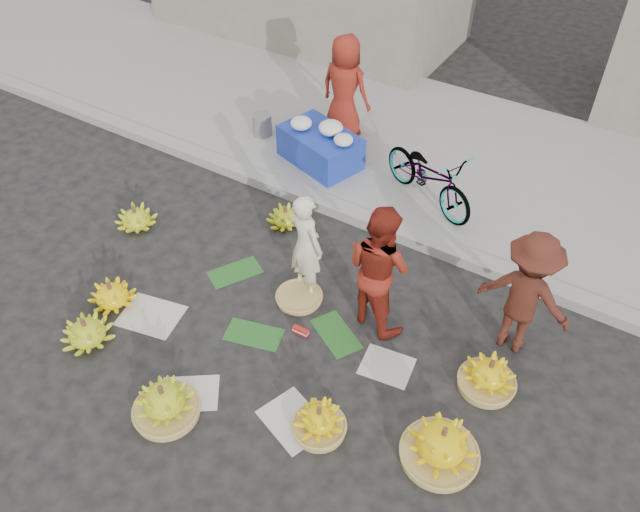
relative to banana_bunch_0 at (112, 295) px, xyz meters
The scene contains 22 objects.
ground 1.94m from the banana_bunch_0, 20.50° to the left, with size 80.00×80.00×0.00m, color black.
curb 3.40m from the banana_bunch_0, 57.76° to the left, with size 40.00×0.25×0.15m, color gray.
sidewalk 5.30m from the banana_bunch_0, 69.97° to the left, with size 40.00×4.00×0.12m, color gray.
newspaper_scatter 1.83m from the banana_bunch_0, ahead, with size 3.20×1.80×0.00m, color silver, non-canonical shape.
banana_leaves 1.93m from the banana_bunch_0, 27.12° to the left, with size 2.00×1.00×0.00m, color #1B501A, non-canonical shape.
banana_bunch_0 is the anchor object (origin of this frame).
banana_bunch_1 0.59m from the banana_bunch_0, 71.63° to the right, with size 0.61×0.61×0.36m.
banana_bunch_2 1.78m from the banana_bunch_0, 27.58° to the right, with size 0.67×0.67×0.46m.
banana_bunch_3 3.00m from the banana_bunch_0, ahead, with size 0.53×0.53×0.38m.
banana_bunch_4 4.14m from the banana_bunch_0, ahead, with size 0.85×0.85×0.50m.
banana_bunch_5 4.39m from the banana_bunch_0, 15.87° to the left, with size 0.60×0.60×0.42m.
banana_bunch_6 1.42m from the banana_bunch_0, 122.37° to the left, with size 0.57×0.57×0.34m.
banana_bunch_7 2.48m from the banana_bunch_0, 67.68° to the left, with size 0.50×0.50×0.31m.
basket_spare 2.22m from the banana_bunch_0, 33.23° to the left, with size 0.55×0.55×0.06m, color #AB8A47.
incense_stack 2.30m from the banana_bunch_0, 19.64° to the left, with size 0.19×0.06×0.08m, color red.
vendor_cream 2.39m from the banana_bunch_0, 38.23° to the left, with size 0.51×0.33×1.40m, color #EDE8C7.
vendor_red 3.19m from the banana_bunch_0, 27.39° to the left, with size 0.79×0.62×1.63m, color maroon.
man_striped 4.70m from the banana_bunch_0, 24.25° to the left, with size 1.01×0.58×1.56m, color maroon.
flower_table 3.75m from the banana_bunch_0, 80.11° to the left, with size 1.36×1.07×0.69m.
grey_bucket 3.90m from the banana_bunch_0, 98.11° to the left, with size 0.30×0.30×0.34m, color slate.
flower_vendor 4.59m from the banana_bunch_0, 82.62° to the left, with size 0.81×0.53×1.65m, color maroon.
bicycle 4.38m from the banana_bunch_0, 56.49° to the left, with size 1.66×0.58×0.87m, color gray.
Camera 1 is at (2.95, -3.71, 5.52)m, focal length 35.00 mm.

